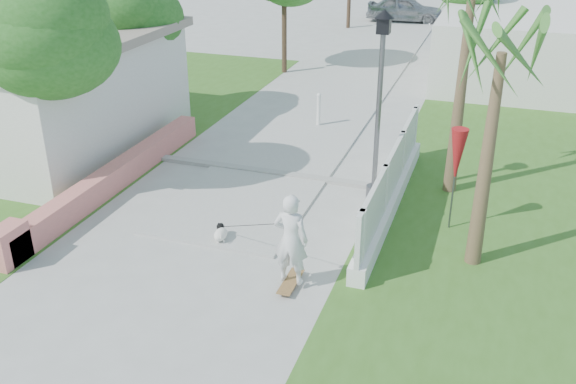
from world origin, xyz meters
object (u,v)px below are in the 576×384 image
at_px(skateboarder, 257,228).
at_px(patio_umbrella, 457,157).
at_px(dog, 221,233).
at_px(street_lamp, 379,101).
at_px(parked_car, 405,9).
at_px(bollard, 319,109).

bearing_deg(skateboarder, patio_umbrella, -139.86).
xyz_separation_m(skateboarder, dog, (-1.06, 0.58, -0.60)).
height_order(street_lamp, skateboarder, street_lamp).
bearing_deg(street_lamp, skateboarder, -112.13).
bearing_deg(dog, parked_car, 66.35).
xyz_separation_m(street_lamp, patio_umbrella, (1.90, -1.00, -0.74)).
distance_m(street_lamp, patio_umbrella, 2.27).
xyz_separation_m(bollard, dog, (0.11, -7.69, -0.38)).
height_order(street_lamp, bollard, street_lamp).
xyz_separation_m(skateboarder, parked_car, (-1.58, 27.01, -0.09)).
bearing_deg(parked_car, dog, 177.60).
height_order(bollard, patio_umbrella, patio_umbrella).
distance_m(skateboarder, dog, 1.35).
relative_size(street_lamp, bollard, 4.07).
distance_m(patio_umbrella, dog, 5.21).
bearing_deg(skateboarder, dog, -27.40).
bearing_deg(parked_car, skateboarder, 179.83).
xyz_separation_m(bollard, parked_car, (-0.41, 18.74, 0.13)).
distance_m(street_lamp, bollard, 5.56).
bearing_deg(skateboarder, street_lamp, -110.89).
bearing_deg(patio_umbrella, bollard, 129.91).
bearing_deg(patio_umbrella, parked_car, 101.69).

